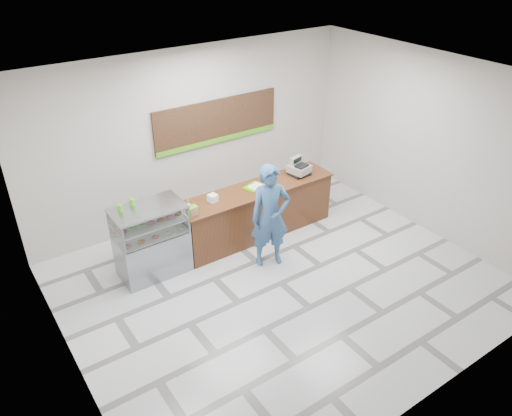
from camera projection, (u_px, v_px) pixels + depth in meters
floor at (281, 283)px, 8.68m from camera, size 7.00×7.00×0.00m
back_wall at (193, 136)px, 9.94m from camera, size 7.00×0.00×7.00m
ceiling at (288, 85)px, 6.93m from camera, size 7.00×7.00×0.00m
sales_counter at (257, 211)px, 9.80m from camera, size 3.26×0.76×1.03m
display_case at (151, 240)px, 8.63m from camera, size 1.22×0.72×1.33m
menu_board at (217, 122)px, 10.09m from camera, size 2.80×0.06×0.90m
cash_register at (299, 168)px, 10.00m from camera, size 0.45×0.46×0.35m
card_terminal at (295, 174)px, 10.04m from camera, size 0.12×0.18×0.04m
serving_tray at (254, 187)px, 9.57m from camera, size 0.46×0.38×0.02m
napkin_box at (213, 198)px, 9.06m from camera, size 0.18×0.18×0.13m
straw_cup at (188, 207)px, 8.81m from camera, size 0.07×0.07×0.11m
promo_box at (192, 211)px, 8.62m from camera, size 0.20×0.14×0.17m
donut_decal at (280, 188)px, 9.55m from camera, size 0.15×0.15×0.00m
green_cup_left at (120, 208)px, 8.16m from camera, size 0.08×0.08×0.13m
green_cup_right at (132, 202)px, 8.34m from camera, size 0.08×0.08×0.13m
customer at (270, 216)px, 8.75m from camera, size 0.82×0.68×1.94m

